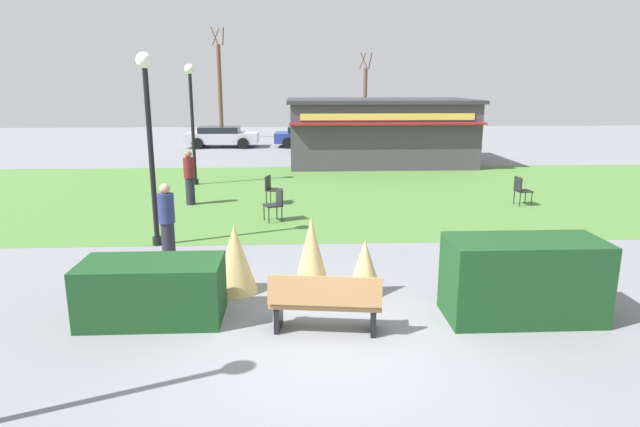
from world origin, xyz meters
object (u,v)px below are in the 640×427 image
at_px(park_bench, 325,303).
at_px(trash_bin, 523,300).
at_px(cafe_chair_west, 521,188).
at_px(tree_right_bg, 220,90).
at_px(person_standing, 167,222).
at_px(tree_left_bg, 365,100).
at_px(parked_car_west_slot, 222,136).
at_px(food_kiosk, 379,131).
at_px(person_strolling, 189,177).
at_px(cafe_chair_center, 276,202).
at_px(lamppost_far, 192,110).
at_px(parked_car_center_slot, 310,136).
at_px(lamppost_mid, 149,128).
at_px(cafe_chair_east, 271,187).

relative_size(park_bench, trash_bin, 2.12).
bearing_deg(cafe_chair_west, tree_right_bg, 119.29).
relative_size(cafe_chair_west, person_standing, 0.53).
relative_size(person_standing, tree_left_bg, 0.29).
height_order(trash_bin, parked_car_west_slot, parked_car_west_slot).
height_order(food_kiosk, person_strolling, food_kiosk).
height_order(park_bench, cafe_chair_west, park_bench).
bearing_deg(cafe_chair_center, lamppost_far, 119.40).
bearing_deg(person_standing, cafe_chair_west, 5.74).
distance_m(person_standing, parked_car_center_slot, 21.42).
bearing_deg(lamppost_mid, parked_car_center_slot, 78.11).
distance_m(food_kiosk, parked_car_west_slot, 10.76).
bearing_deg(cafe_chair_west, person_strolling, 176.73).
bearing_deg(parked_car_west_slot, cafe_chair_east, -77.22).
xyz_separation_m(cafe_chair_west, tree_right_bg, (-11.92, 21.25, 2.71)).
relative_size(cafe_chair_east, parked_car_west_slot, 0.21).
height_order(cafe_chair_east, tree_right_bg, tree_right_bg).
height_order(person_strolling, parked_car_center_slot, person_strolling).
relative_size(food_kiosk, person_strolling, 5.05).
xyz_separation_m(person_strolling, tree_right_bg, (-1.66, 20.66, 2.38)).
distance_m(lamppost_mid, tree_right_bg, 25.08).
xyz_separation_m(trash_bin, food_kiosk, (0.42, 17.67, 1.09)).
bearing_deg(park_bench, trash_bin, 2.11).
distance_m(park_bench, tree_left_bg, 32.00).
bearing_deg(cafe_chair_west, cafe_chair_east, 175.78).
height_order(lamppost_mid, parked_car_center_slot, lamppost_mid).
height_order(trash_bin, person_strolling, person_strolling).
distance_m(lamppost_far, cafe_chair_center, 6.85).
distance_m(park_bench, tree_right_bg, 30.39).
relative_size(cafe_chair_center, person_strolling, 0.53).
distance_m(park_bench, cafe_chair_west, 10.77).
xyz_separation_m(food_kiosk, tree_left_bg, (1.12, 13.81, 1.02)).
distance_m(cafe_chair_center, tree_left_bg, 25.37).
xyz_separation_m(park_bench, cafe_chair_center, (-0.96, 6.93, 0.05)).
xyz_separation_m(cafe_chair_west, parked_car_center_slot, (-6.06, 16.13, 0.12)).
bearing_deg(lamppost_mid, trash_bin, -34.42).
xyz_separation_m(food_kiosk, parked_car_west_slot, (-8.23, 6.88, -0.86)).
xyz_separation_m(cafe_chair_west, person_standing, (-9.71, -4.97, 0.33)).
bearing_deg(park_bench, person_standing, 131.37).
bearing_deg(person_standing, person_strolling, 74.33).
height_order(park_bench, person_standing, person_standing).
bearing_deg(person_strolling, cafe_chair_center, -123.00).
xyz_separation_m(parked_car_west_slot, tree_left_bg, (9.35, 6.92, 1.88)).
height_order(cafe_chair_east, person_strolling, person_strolling).
height_order(lamppost_far, person_strolling, lamppost_far).
bearing_deg(person_strolling, cafe_chair_west, -87.51).
bearing_deg(parked_car_center_slot, tree_right_bg, 138.90).
distance_m(lamppost_mid, cafe_chair_west, 11.14).
relative_size(lamppost_far, food_kiosk, 0.51).
height_order(parked_car_center_slot, tree_left_bg, tree_left_bg).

